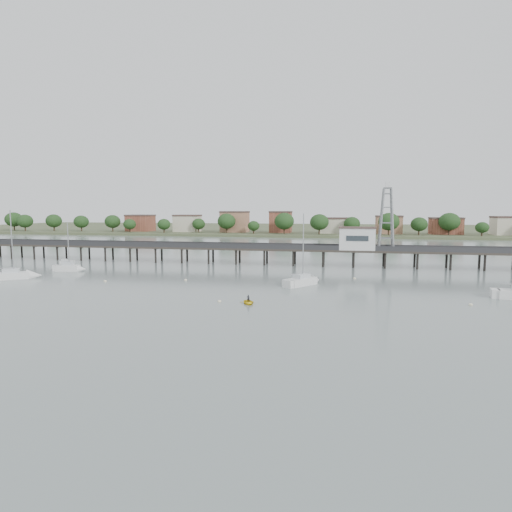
% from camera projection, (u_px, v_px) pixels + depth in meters
% --- Properties ---
extents(ground_plane, '(500.00, 500.00, 0.00)m').
position_uv_depth(ground_plane, '(139.00, 333.00, 46.32)').
color(ground_plane, slate).
rests_on(ground_plane, ground).
extents(pier, '(150.00, 5.00, 5.50)m').
position_uv_depth(pier, '(252.00, 249.00, 104.42)').
color(pier, '#2D2823').
rests_on(pier, ground).
extents(pier_building, '(8.40, 5.40, 5.30)m').
position_uv_depth(pier_building, '(357.00, 238.00, 99.28)').
color(pier_building, silver).
rests_on(pier_building, ground).
extents(lattice_tower, '(3.20, 3.20, 15.50)m').
position_uv_depth(lattice_tower, '(387.00, 219.00, 97.55)').
color(lattice_tower, slate).
rests_on(lattice_tower, ground).
extents(sailboat_c, '(6.66, 7.89, 13.34)m').
position_uv_depth(sailboat_c, '(306.00, 281.00, 76.11)').
color(sailboat_c, white).
rests_on(sailboat_c, ground).
extents(sailboat_b, '(6.66, 2.61, 10.90)m').
position_uv_depth(sailboat_b, '(72.00, 268.00, 92.68)').
color(sailboat_b, white).
rests_on(sailboat_b, ground).
extents(sailboat_a, '(8.46, 6.68, 13.98)m').
position_uv_depth(sailboat_a, '(20.00, 275.00, 82.54)').
color(sailboat_a, white).
rests_on(sailboat_a, ground).
extents(white_tender, '(3.46, 1.88, 1.28)m').
position_uv_depth(white_tender, '(67.00, 262.00, 105.57)').
color(white_tender, white).
rests_on(white_tender, ground).
extents(yellow_dinghy, '(2.14, 1.34, 2.89)m').
position_uv_depth(yellow_dinghy, '(248.00, 304.00, 60.62)').
color(yellow_dinghy, yellow).
rests_on(yellow_dinghy, ground).
extents(dinghy_occupant, '(0.49, 1.08, 0.25)m').
position_uv_depth(dinghy_occupant, '(248.00, 304.00, 60.62)').
color(dinghy_occupant, black).
rests_on(dinghy_occupant, ground).
extents(mooring_buoys, '(80.08, 25.56, 0.39)m').
position_uv_depth(mooring_buoys, '(214.00, 286.00, 74.60)').
color(mooring_buoys, '#FBEFC3').
rests_on(mooring_buoys, ground).
extents(far_shore, '(500.00, 170.00, 10.40)m').
position_uv_depth(far_shore, '(308.00, 229.00, 279.78)').
color(far_shore, '#475133').
rests_on(far_shore, ground).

